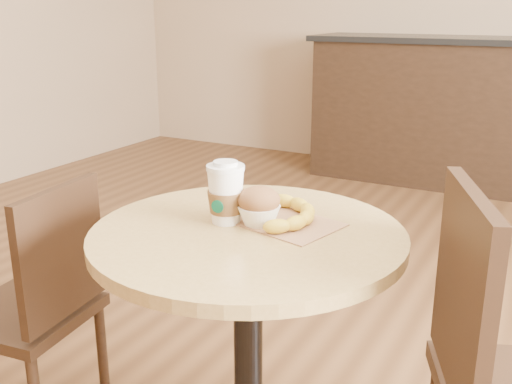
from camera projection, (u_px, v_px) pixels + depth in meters
cafe_table at (248, 312)px, 1.43m from camera, size 0.72×0.72×0.75m
chair_left at (38, 304)px, 1.70m from camera, size 0.38×0.38×0.79m
chair_right at (511, 382)px, 1.23m from camera, size 0.52×0.52×0.90m
service_counter at (473, 113)px, 4.21m from camera, size 2.30×0.65×1.04m
kraft_bag at (286, 223)px, 1.41m from camera, size 0.28×0.23×0.00m
coffee_cup at (226, 195)px, 1.40m from camera, size 0.09×0.09×0.15m
muffin at (259, 206)px, 1.38m from camera, size 0.10×0.10×0.09m
banana at (287, 214)px, 1.41m from camera, size 0.22×0.27×0.03m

